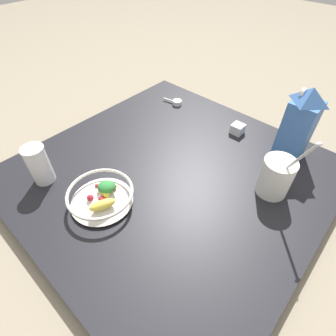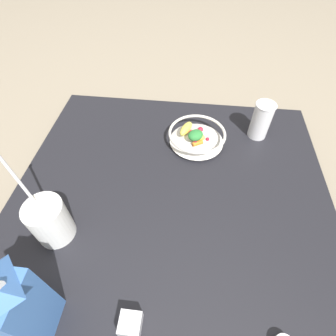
# 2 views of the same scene
# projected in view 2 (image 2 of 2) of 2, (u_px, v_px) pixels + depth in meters

# --- Properties ---
(ground_plane) EXTENTS (6.00, 6.00, 0.00)m
(ground_plane) POSITION_uv_depth(u_px,v_px,m) (170.00, 205.00, 0.85)
(ground_plane) COLOR gray
(countertop) EXTENTS (1.00, 1.00, 0.04)m
(countertop) POSITION_uv_depth(u_px,v_px,m) (170.00, 201.00, 0.83)
(countertop) COLOR black
(countertop) RESTS_ON ground_plane
(fruit_bowl) EXTENTS (0.21, 0.21, 0.08)m
(fruit_bowl) POSITION_uv_depth(u_px,v_px,m) (196.00, 136.00, 0.95)
(fruit_bowl) COLOR silver
(fruit_bowl) RESTS_ON countertop
(milk_carton) EXTENTS (0.09, 0.09, 0.27)m
(milk_carton) POSITION_uv_depth(u_px,v_px,m) (11.00, 306.00, 0.49)
(milk_carton) COLOR #3D6BB2
(milk_carton) RESTS_ON countertop
(yogurt_tub) EXTENTS (0.11, 0.13, 0.28)m
(yogurt_tub) POSITION_uv_depth(u_px,v_px,m) (49.00, 220.00, 0.69)
(yogurt_tub) COLOR white
(yogurt_tub) RESTS_ON countertop
(drinking_cup) EXTENTS (0.07, 0.07, 0.14)m
(drinking_cup) POSITION_uv_depth(u_px,v_px,m) (261.00, 120.00, 0.95)
(drinking_cup) COLOR white
(drinking_cup) RESTS_ON countertop
(spice_jar) EXTENTS (0.05, 0.05, 0.04)m
(spice_jar) POSITION_uv_depth(u_px,v_px,m) (131.00, 324.00, 0.58)
(spice_jar) COLOR silver
(spice_jar) RESTS_ON countertop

